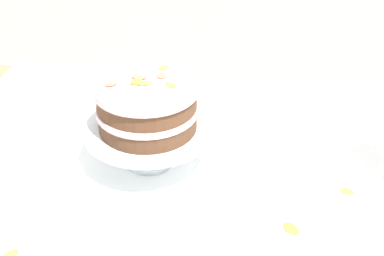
# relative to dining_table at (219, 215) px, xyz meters

# --- Properties ---
(dining_table) EXTENTS (1.40, 1.00, 0.74)m
(dining_table) POSITION_rel_dining_table_xyz_m (0.00, 0.00, 0.00)
(dining_table) COLOR white
(dining_table) RESTS_ON ground
(linen_napkin) EXTENTS (0.33, 0.33, 0.00)m
(linen_napkin) POSITION_rel_dining_table_xyz_m (-0.17, 0.06, 0.09)
(linen_napkin) COLOR white
(linen_napkin) RESTS_ON dining_table
(cake_stand) EXTENTS (0.29, 0.29, 0.10)m
(cake_stand) POSITION_rel_dining_table_xyz_m (-0.17, 0.06, 0.17)
(cake_stand) COLOR silver
(cake_stand) RESTS_ON linen_napkin
(layer_cake) EXTENTS (0.23, 0.23, 0.12)m
(layer_cake) POSITION_rel_dining_table_xyz_m (-0.17, 0.06, 0.25)
(layer_cake) COLOR brown
(layer_cake) RESTS_ON cake_stand
(loose_petal_0) EXTENTS (0.04, 0.04, 0.01)m
(loose_petal_0) POSITION_rel_dining_table_xyz_m (-0.37, -0.27, 0.09)
(loose_petal_0) COLOR yellow
(loose_petal_0) RESTS_ON dining_table
(loose_petal_1) EXTENTS (0.03, 0.03, 0.00)m
(loose_petal_1) POSITION_rel_dining_table_xyz_m (0.28, 0.01, 0.09)
(loose_petal_1) COLOR yellow
(loose_petal_1) RESTS_ON dining_table
(loose_petal_2) EXTENTS (0.05, 0.05, 0.00)m
(loose_petal_2) POSITION_rel_dining_table_xyz_m (0.15, -0.12, 0.09)
(loose_petal_2) COLOR orange
(loose_petal_2) RESTS_ON dining_table
(loose_petal_3) EXTENTS (0.03, 0.03, 0.00)m
(loose_petal_3) POSITION_rel_dining_table_xyz_m (-0.57, 0.28, 0.09)
(loose_petal_3) COLOR pink
(loose_petal_3) RESTS_ON dining_table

